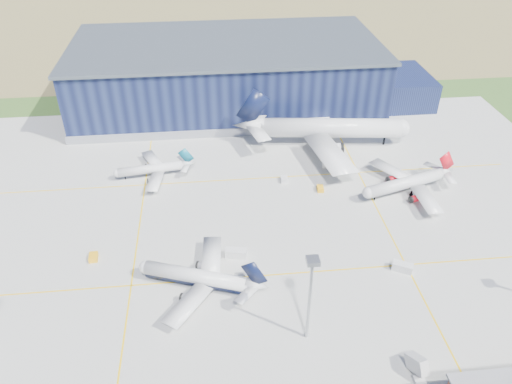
{
  "coord_description": "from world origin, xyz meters",
  "views": [
    {
      "loc": [
        -8.73,
        -100.9,
        88.64
      ],
      "look_at": [
        3.85,
        17.01,
        7.1
      ],
      "focal_mm": 35.0,
      "sensor_mm": 36.0,
      "label": 1
    }
  ],
  "objects_px": {
    "airliner_navy": "(196,270)",
    "light_mast_center": "(311,287)",
    "gse_cart_a": "(284,179)",
    "airliner_regional": "(150,165)",
    "airstair": "(416,367)",
    "gse_tug_c": "(320,189)",
    "hangar": "(233,77)",
    "gse_van_a": "(236,253)",
    "airliner_red": "(406,178)",
    "gse_van_b": "(402,267)",
    "airliner_widebody": "(331,119)",
    "gse_tug_b": "(93,257)"
  },
  "relations": [
    {
      "from": "gse_tug_c",
      "to": "airstair",
      "type": "height_order",
      "value": "airstair"
    },
    {
      "from": "gse_cart_a",
      "to": "gse_van_b",
      "type": "relative_size",
      "value": 0.65
    },
    {
      "from": "airliner_regional",
      "to": "airstair",
      "type": "relative_size",
      "value": 5.17
    },
    {
      "from": "light_mast_center",
      "to": "airstair",
      "type": "distance_m",
      "value": 27.12
    },
    {
      "from": "airliner_red",
      "to": "gse_van_b",
      "type": "distance_m",
      "value": 36.41
    },
    {
      "from": "airliner_red",
      "to": "gse_tug_b",
      "type": "relative_size",
      "value": 10.5
    },
    {
      "from": "airliner_red",
      "to": "gse_tug_c",
      "type": "relative_size",
      "value": 10.96
    },
    {
      "from": "airliner_red",
      "to": "airliner_regional",
      "type": "distance_m",
      "value": 81.02
    },
    {
      "from": "gse_cart_a",
      "to": "airstair",
      "type": "bearing_deg",
      "value": -75.94
    },
    {
      "from": "airliner_red",
      "to": "gse_van_a",
      "type": "distance_m",
      "value": 59.56
    },
    {
      "from": "airliner_navy",
      "to": "light_mast_center",
      "type": "bearing_deg",
      "value": 162.91
    },
    {
      "from": "airstair",
      "to": "gse_van_a",
      "type": "bearing_deg",
      "value": 115.8
    },
    {
      "from": "airliner_widebody",
      "to": "airliner_navy",
      "type": "bearing_deg",
      "value": -119.11
    },
    {
      "from": "airliner_widebody",
      "to": "gse_cart_a",
      "type": "distance_m",
      "value": 31.67
    },
    {
      "from": "airliner_regional",
      "to": "gse_van_b",
      "type": "height_order",
      "value": "airliner_regional"
    },
    {
      "from": "airliner_regional",
      "to": "gse_cart_a",
      "type": "xyz_separation_m",
      "value": [
        42.93,
        -7.6,
        -3.66
      ]
    },
    {
      "from": "airliner_navy",
      "to": "airliner_regional",
      "type": "distance_m",
      "value": 53.96
    },
    {
      "from": "airliner_navy",
      "to": "airliner_regional",
      "type": "relative_size",
      "value": 1.23
    },
    {
      "from": "gse_cart_a",
      "to": "airliner_navy",
      "type": "bearing_deg",
      "value": -120.77
    },
    {
      "from": "gse_tug_b",
      "to": "gse_van_b",
      "type": "height_order",
      "value": "gse_van_b"
    },
    {
      "from": "hangar",
      "to": "airliner_widebody",
      "type": "height_order",
      "value": "hangar"
    },
    {
      "from": "light_mast_center",
      "to": "airliner_navy",
      "type": "distance_m",
      "value": 31.52
    },
    {
      "from": "gse_tug_c",
      "to": "hangar",
      "type": "bearing_deg",
      "value": 112.78
    },
    {
      "from": "light_mast_center",
      "to": "gse_van_a",
      "type": "relative_size",
      "value": 4.15
    },
    {
      "from": "gse_cart_a",
      "to": "gse_tug_b",
      "type": "bearing_deg",
      "value": -148.31
    },
    {
      "from": "hangar",
      "to": "light_mast_center",
      "type": "height_order",
      "value": "hangar"
    },
    {
      "from": "light_mast_center",
      "to": "airliner_regional",
      "type": "bearing_deg",
      "value": 118.64
    },
    {
      "from": "gse_tug_c",
      "to": "airstair",
      "type": "relative_size",
      "value": 0.6
    },
    {
      "from": "gse_tug_c",
      "to": "airliner_navy",
      "type": "bearing_deg",
      "value": -130.98
    },
    {
      "from": "airliner_navy",
      "to": "airliner_red",
      "type": "distance_m",
      "value": 73.01
    },
    {
      "from": "airliner_widebody",
      "to": "gse_van_b",
      "type": "relative_size",
      "value": 12.45
    },
    {
      "from": "airliner_navy",
      "to": "gse_tug_b",
      "type": "bearing_deg",
      "value": -5.57
    },
    {
      "from": "light_mast_center",
      "to": "gse_cart_a",
      "type": "xyz_separation_m",
      "value": [
        4.69,
        62.4,
        -14.71
      ]
    },
    {
      "from": "airliner_navy",
      "to": "airstair",
      "type": "xyz_separation_m",
      "value": [
        44.33,
        -29.26,
        -3.75
      ]
    },
    {
      "from": "airliner_regional",
      "to": "gse_van_a",
      "type": "height_order",
      "value": "airliner_regional"
    },
    {
      "from": "light_mast_center",
      "to": "airliner_navy",
      "type": "relative_size",
      "value": 0.69
    },
    {
      "from": "airliner_regional",
      "to": "airliner_red",
      "type": "bearing_deg",
      "value": 159.67
    },
    {
      "from": "airliner_red",
      "to": "gse_van_b",
      "type": "height_order",
      "value": "airliner_red"
    },
    {
      "from": "gse_cart_a",
      "to": "airstair",
      "type": "xyz_separation_m",
      "value": [
        15.78,
        -73.66,
        0.95
      ]
    },
    {
      "from": "hangar",
      "to": "gse_van_b",
      "type": "distance_m",
      "value": 112.91
    },
    {
      "from": "airstair",
      "to": "gse_cart_a",
      "type": "bearing_deg",
      "value": 86.89
    },
    {
      "from": "airliner_widebody",
      "to": "airstair",
      "type": "distance_m",
      "value": 96.74
    },
    {
      "from": "hangar",
      "to": "light_mast_center",
      "type": "relative_size",
      "value": 6.3
    },
    {
      "from": "light_mast_center",
      "to": "airliner_red",
      "type": "relative_size",
      "value": 0.67
    },
    {
      "from": "airliner_widebody",
      "to": "gse_van_b",
      "type": "xyz_separation_m",
      "value": [
        3.53,
        -66.9,
        -9.14
      ]
    },
    {
      "from": "gse_tug_b",
      "to": "gse_van_a",
      "type": "height_order",
      "value": "gse_van_a"
    },
    {
      "from": "airliner_navy",
      "to": "gse_van_b",
      "type": "bearing_deg",
      "value": -159.94
    },
    {
      "from": "airliner_red",
      "to": "gse_van_a",
      "type": "xyz_separation_m",
      "value": [
        -54.25,
        -24.19,
        -4.37
      ]
    },
    {
      "from": "airliner_widebody",
      "to": "airstair",
      "type": "height_order",
      "value": "airliner_widebody"
    },
    {
      "from": "hangar",
      "to": "gse_cart_a",
      "type": "height_order",
      "value": "hangar"
    }
  ]
}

